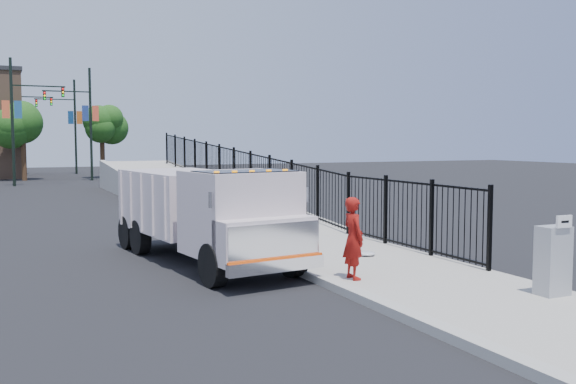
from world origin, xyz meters
name	(u,v)px	position (x,y,z in m)	size (l,w,h in m)	color
ground	(299,273)	(0.00, 0.00, 0.00)	(120.00, 120.00, 0.00)	black
sidewalk	(426,281)	(1.93, -2.00, 0.06)	(3.55, 12.00, 0.12)	#9E998E
curb	(344,289)	(0.00, -2.00, 0.08)	(0.30, 12.00, 0.16)	#ADAAA3
ramp	(190,203)	(2.12, 16.00, 0.00)	(3.95, 24.00, 1.70)	#9E998E
iron_fence	(251,189)	(3.55, 12.00, 0.90)	(0.10, 28.00, 1.80)	black
truck	(207,209)	(-1.49, 1.89, 1.29)	(2.96, 6.93, 2.30)	black
worker	(353,238)	(0.51, -1.47, 0.95)	(0.60, 0.40, 1.66)	maroon
utility_cabinet	(553,261)	(3.10, -4.13, 0.75)	(0.55, 0.40, 1.25)	gray
arrow_sign	(564,222)	(3.10, -4.35, 1.48)	(0.35, 0.04, 0.22)	white
debris	(366,253)	(2.12, 0.63, 0.17)	(0.44, 0.44, 0.11)	silver
light_pole_0	(17,117)	(-4.59, 31.20, 4.36)	(3.77, 0.22, 8.00)	black
light_pole_1	(86,119)	(0.05, 35.19, 4.36)	(3.78, 0.22, 8.00)	black
light_pole_2	(15,121)	(-4.43, 42.45, 4.36)	(3.77, 0.22, 8.00)	black
light_pole_3	(71,123)	(0.06, 44.86, 4.36)	(3.77, 0.22, 8.00)	black
tree_0	(23,125)	(-4.07, 36.97, 3.97)	(3.10, 3.10, 5.55)	#382314
tree_1	(102,126)	(1.54, 38.01, 3.93)	(2.35, 2.35, 5.17)	#382314
tree_2	(6,127)	(-5.04, 47.09, 3.97)	(3.25, 3.25, 5.63)	#382314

